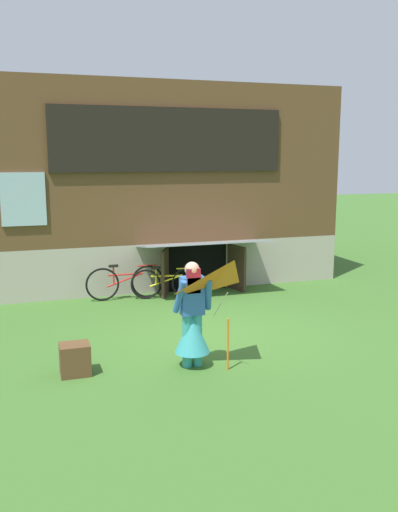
{
  "coord_description": "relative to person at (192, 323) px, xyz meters",
  "views": [
    {
      "loc": [
        -3.19,
        -8.93,
        3.09
      ],
      "look_at": [
        -0.1,
        0.59,
        1.26
      ],
      "focal_mm": 38.53,
      "sensor_mm": 36.0,
      "label": 1
    }
  ],
  "objects": [
    {
      "name": "ground_plane",
      "position": [
        0.89,
        1.52,
        -0.67
      ],
      "size": [
        60.0,
        60.0,
        0.0
      ],
      "primitive_type": "plane",
      "color": "#3D6B28"
    },
    {
      "name": "log_house",
      "position": [
        0.89,
        6.9,
        1.7
      ],
      "size": [
        8.57,
        5.87,
        4.73
      ],
      "color": "#ADA393",
      "rests_on": "ground_plane"
    },
    {
      "name": "person",
      "position": [
        0.0,
        0.0,
        0.0
      ],
      "size": [
        0.61,
        0.52,
        1.58
      ],
      "rotation": [
        0.0,
        0.0,
        -0.29
      ],
      "color": "teal",
      "rests_on": "ground_plane"
    },
    {
      "name": "kite",
      "position": [
        0.45,
        -0.52,
        0.61
      ],
      "size": [
        1.03,
        1.01,
        1.57
      ],
      "color": "orange",
      "rests_on": "ground_plane"
    },
    {
      "name": "bicycle_yellow",
      "position": [
        0.63,
        3.97,
        -0.32
      ],
      "size": [
        1.54,
        0.3,
        0.71
      ],
      "rotation": [
        0.0,
        0.0,
        -0.16
      ],
      "color": "black",
      "rests_on": "ground_plane"
    },
    {
      "name": "bicycle_red",
      "position": [
        -0.24,
        4.16,
        -0.29
      ],
      "size": [
        1.71,
        0.08,
        0.78
      ],
      "rotation": [
        0.0,
        0.0,
        -0.02
      ],
      "color": "black",
      "rests_on": "ground_plane"
    },
    {
      "name": "wooden_crate",
      "position": [
        -1.69,
        0.22,
        -0.44
      ],
      "size": [
        0.42,
        0.36,
        0.45
      ],
      "primitive_type": "cube",
      "color": "brown",
      "rests_on": "ground_plane"
    }
  ]
}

